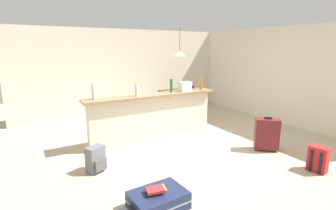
{
  "coord_description": "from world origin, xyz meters",
  "views": [
    {
      "loc": [
        -2.89,
        -4.22,
        1.96
      ],
      "look_at": [
        -0.08,
        0.58,
        0.71
      ],
      "focal_mm": 27.19,
      "sensor_mm": 36.0,
      "label": 1
    }
  ],
  "objects": [
    {
      "name": "bottle_clear",
      "position": [
        -0.87,
        0.48,
        1.13
      ],
      "size": [
        0.07,
        0.07,
        0.25
      ],
      "primitive_type": "cylinder",
      "color": "silver",
      "rests_on": "bar_countertop"
    },
    {
      "name": "suitcase_upright_maroon",
      "position": [
        1.14,
        -1.14,
        0.33
      ],
      "size": [
        0.49,
        0.47,
        0.67
      ],
      "color": "maroon",
      "rests_on": "ground_plane"
    },
    {
      "name": "wall_right",
      "position": [
        3.05,
        0.3,
        1.25
      ],
      "size": [
        0.1,
        6.0,
        2.5
      ],
      "primitive_type": "cube",
      "color": "silver",
      "rests_on": "ground_plane"
    },
    {
      "name": "bottle_amber",
      "position": [
        0.76,
        0.49,
        1.13
      ],
      "size": [
        0.07,
        0.07,
        0.26
      ],
      "primitive_type": "cylinder",
      "color": "#9E661E",
      "rests_on": "bar_countertop"
    },
    {
      "name": "pendant_lamp",
      "position": [
        1.12,
        1.97,
        1.81
      ],
      "size": [
        0.34,
        0.34,
        0.81
      ],
      "color": "black"
    },
    {
      "name": "bottle_green",
      "position": [
        -0.02,
        0.54,
        1.15
      ],
      "size": [
        0.06,
        0.06,
        0.29
      ],
      "primitive_type": "cylinder",
      "color": "#2D6B38",
      "rests_on": "bar_countertop"
    },
    {
      "name": "partition_half_wall",
      "position": [
        -0.48,
        0.52,
        0.48
      ],
      "size": [
        2.8,
        0.2,
        0.95
      ],
      "primitive_type": "cube",
      "color": "silver",
      "rests_on": "ground_plane"
    },
    {
      "name": "suitcase_flat_navy",
      "position": [
        -1.57,
        -1.72,
        0.11
      ],
      "size": [
        0.84,
        0.52,
        0.22
      ],
      "color": "#1E284C",
      "rests_on": "ground_plane"
    },
    {
      "name": "book_stack",
      "position": [
        -1.59,
        -1.7,
        0.25
      ],
      "size": [
        0.3,
        0.24,
        0.06
      ],
      "color": "gold",
      "rests_on": "suitcase_flat_navy"
    },
    {
      "name": "ground_plane",
      "position": [
        0.0,
        0.0,
        -0.03
      ],
      "size": [
        13.0,
        13.0,
        0.05
      ],
      "primitive_type": "cube",
      "color": "#BCAD8E"
    },
    {
      "name": "backpack_grey",
      "position": [
        -1.97,
        -0.35,
        0.2
      ],
      "size": [
        0.33,
        0.31,
        0.42
      ],
      "color": "slate",
      "rests_on": "ground_plane"
    },
    {
      "name": "dining_chair_near_partition",
      "position": [
        1.1,
        1.43,
        0.52
      ],
      "size": [
        0.44,
        0.44,
        0.93
      ],
      "color": "black",
      "rests_on": "ground_plane"
    },
    {
      "name": "wall_back",
      "position": [
        0.0,
        3.05,
        1.25
      ],
      "size": [
        6.6,
        0.1,
        2.5
      ],
      "primitive_type": "cube",
      "color": "silver",
      "rests_on": "ground_plane"
    },
    {
      "name": "bottle_white",
      "position": [
        -1.71,
        0.59,
        1.15
      ],
      "size": [
        0.07,
        0.07,
        0.29
      ],
      "primitive_type": "cylinder",
      "color": "silver",
      "rests_on": "bar_countertop"
    },
    {
      "name": "bar_countertop",
      "position": [
        -0.48,
        0.52,
        0.98
      ],
      "size": [
        2.96,
        0.4,
        0.05
      ],
      "primitive_type": "cube",
      "color": "#93704C",
      "rests_on": "partition_half_wall"
    },
    {
      "name": "grocery_bag",
      "position": [
        0.31,
        0.49,
        1.11
      ],
      "size": [
        0.26,
        0.18,
        0.22
      ],
      "primitive_type": "cube",
      "color": "silver",
      "rests_on": "bar_countertop"
    },
    {
      "name": "backpack_red",
      "position": [
        1.13,
        -2.16,
        0.2
      ],
      "size": [
        0.28,
        0.31,
        0.42
      ],
      "color": "red",
      "rests_on": "ground_plane"
    },
    {
      "name": "dining_table",
      "position": [
        1.15,
        1.95,
        0.65
      ],
      "size": [
        1.1,
        0.8,
        0.74
      ],
      "color": "#4C331E",
      "rests_on": "ground_plane"
    }
  ]
}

